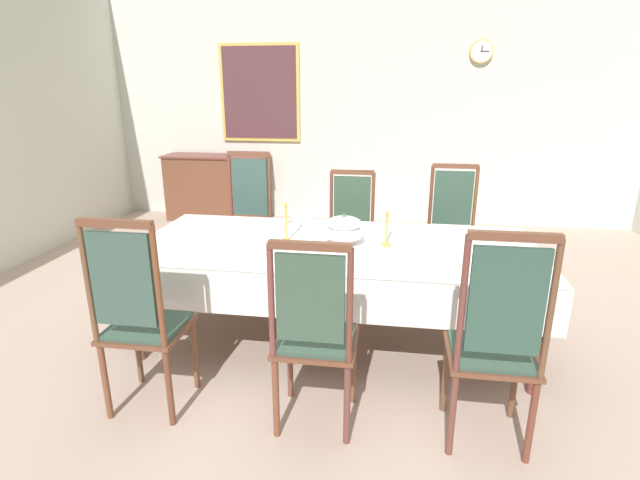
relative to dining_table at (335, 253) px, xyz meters
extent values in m
cube|color=#B79F8F|center=(0.00, -0.01, -0.69)|extent=(7.03, 6.85, 0.04)
cube|color=silver|center=(0.00, 3.46, 0.92)|extent=(7.03, 0.08, 3.19)
cylinder|color=brown|center=(-1.30, -0.52, -0.32)|extent=(0.07, 0.07, 0.71)
cylinder|color=brown|center=(1.30, -0.52, -0.32)|extent=(0.07, 0.07, 0.71)
cylinder|color=brown|center=(-1.30, 0.52, -0.32)|extent=(0.07, 0.07, 0.71)
cylinder|color=brown|center=(1.30, 0.52, -0.32)|extent=(0.07, 0.07, 0.71)
cube|color=brown|center=(0.00, 0.00, 0.00)|extent=(2.68, 1.11, 0.08)
cube|color=brown|center=(0.00, 0.00, 0.05)|extent=(2.80, 1.23, 0.03)
cube|color=white|center=(0.00, 0.00, 0.07)|extent=(2.82, 1.25, 0.00)
cube|color=white|center=(0.00, -0.62, -0.08)|extent=(2.82, 0.00, 0.30)
cube|color=white|center=(0.00, 0.62, -0.08)|extent=(2.82, 0.00, 0.30)
cube|color=white|center=(-1.40, 0.00, -0.08)|extent=(0.00, 1.25, 0.30)
cube|color=white|center=(1.40, 0.00, -0.08)|extent=(0.00, 1.25, 0.30)
cylinder|color=brown|center=(-1.16, -0.78, -0.44)|extent=(0.04, 0.04, 0.47)
cylinder|color=brown|center=(-0.78, -0.78, -0.44)|extent=(0.04, 0.04, 0.47)
cylinder|color=brown|center=(-1.16, -1.14, -0.44)|extent=(0.04, 0.04, 0.47)
cylinder|color=brown|center=(-0.78, -1.14, -0.44)|extent=(0.04, 0.04, 0.47)
cube|color=brown|center=(-0.97, -0.96, -0.19)|extent=(0.44, 0.42, 0.03)
cube|color=#365041|center=(-0.97, -0.96, -0.16)|extent=(0.40, 0.38, 0.02)
cylinder|color=brown|center=(-1.16, -1.15, 0.16)|extent=(0.03, 0.03, 0.67)
cylinder|color=brown|center=(-0.77, -1.15, 0.16)|extent=(0.03, 0.03, 0.67)
cube|color=#374F45|center=(-0.97, -1.15, 0.20)|extent=(0.34, 0.02, 0.51)
cube|color=brown|center=(-0.97, -1.15, 0.50)|extent=(0.40, 0.04, 0.04)
cylinder|color=brown|center=(-0.78, 0.78, -0.44)|extent=(0.04, 0.04, 0.47)
cylinder|color=brown|center=(-1.16, 0.78, -0.44)|extent=(0.04, 0.04, 0.47)
cylinder|color=brown|center=(-0.78, 1.14, -0.44)|extent=(0.04, 0.04, 0.47)
cylinder|color=brown|center=(-1.16, 1.14, -0.44)|extent=(0.04, 0.04, 0.47)
cube|color=brown|center=(-0.97, 0.96, -0.19)|extent=(0.44, 0.42, 0.03)
cube|color=#365041|center=(-0.97, 0.96, -0.16)|extent=(0.40, 0.38, 0.02)
cylinder|color=brown|center=(-0.77, 1.15, 0.18)|extent=(0.03, 0.03, 0.71)
cylinder|color=brown|center=(-1.16, 1.15, 0.18)|extent=(0.03, 0.03, 0.71)
cube|color=#334E48|center=(-0.97, 1.15, 0.22)|extent=(0.34, 0.02, 0.54)
cube|color=brown|center=(-0.97, 1.15, 0.54)|extent=(0.40, 0.04, 0.04)
cylinder|color=brown|center=(-0.18, -0.78, -0.44)|extent=(0.04, 0.04, 0.47)
cylinder|color=brown|center=(0.20, -0.78, -0.44)|extent=(0.04, 0.04, 0.47)
cylinder|color=brown|center=(-0.18, -1.14, -0.44)|extent=(0.04, 0.04, 0.47)
cylinder|color=brown|center=(0.20, -1.14, -0.44)|extent=(0.04, 0.04, 0.47)
cube|color=brown|center=(0.01, -0.96, -0.19)|extent=(0.44, 0.42, 0.03)
cube|color=#365041|center=(0.01, -0.96, -0.16)|extent=(0.40, 0.38, 0.02)
cylinder|color=brown|center=(-0.18, -1.15, 0.13)|extent=(0.03, 0.03, 0.60)
cylinder|color=brown|center=(0.21, -1.15, 0.13)|extent=(0.03, 0.03, 0.60)
cube|color=#384E3E|center=(0.01, -1.15, 0.16)|extent=(0.34, 0.02, 0.46)
cube|color=brown|center=(0.01, -1.15, 0.43)|extent=(0.40, 0.04, 0.04)
cylinder|color=brown|center=(0.20, 0.78, -0.44)|extent=(0.04, 0.04, 0.47)
cylinder|color=brown|center=(-0.18, 0.78, -0.44)|extent=(0.04, 0.04, 0.47)
cylinder|color=brown|center=(0.20, 1.14, -0.44)|extent=(0.04, 0.04, 0.47)
cylinder|color=brown|center=(-0.18, 1.14, -0.44)|extent=(0.04, 0.04, 0.47)
cube|color=brown|center=(0.01, 0.96, -0.19)|extent=(0.44, 0.42, 0.03)
cube|color=#365041|center=(0.01, 0.96, -0.16)|extent=(0.40, 0.38, 0.02)
cylinder|color=brown|center=(0.21, 1.15, 0.11)|extent=(0.03, 0.03, 0.56)
cylinder|color=brown|center=(-0.18, 1.15, 0.11)|extent=(0.03, 0.03, 0.56)
cube|color=#354D3D|center=(0.01, 1.15, 0.14)|extent=(0.34, 0.02, 0.43)
cube|color=brown|center=(0.01, 1.15, 0.39)|extent=(0.40, 0.04, 0.04)
cylinder|color=brown|center=(0.74, -0.78, -0.44)|extent=(0.04, 0.04, 0.47)
cylinder|color=brown|center=(1.12, -0.78, -0.44)|extent=(0.04, 0.04, 0.47)
cylinder|color=brown|center=(0.74, -1.14, -0.44)|extent=(0.04, 0.04, 0.47)
cylinder|color=brown|center=(1.12, -1.14, -0.44)|extent=(0.04, 0.04, 0.47)
cube|color=brown|center=(0.93, -0.96, -0.19)|extent=(0.44, 0.42, 0.03)
cube|color=#365041|center=(0.93, -0.96, -0.16)|extent=(0.40, 0.38, 0.02)
cylinder|color=brown|center=(0.73, -1.15, 0.17)|extent=(0.03, 0.03, 0.69)
cylinder|color=brown|center=(1.12, -1.15, 0.17)|extent=(0.03, 0.03, 0.69)
cube|color=#2F4C40|center=(0.93, -1.15, 0.21)|extent=(0.34, 0.02, 0.53)
cube|color=brown|center=(0.93, -1.15, 0.52)|extent=(0.40, 0.04, 0.04)
cylinder|color=brown|center=(1.12, 0.78, -0.44)|extent=(0.04, 0.04, 0.47)
cylinder|color=brown|center=(0.74, 0.78, -0.44)|extent=(0.04, 0.04, 0.47)
cylinder|color=brown|center=(1.12, 1.14, -0.44)|extent=(0.04, 0.04, 0.47)
cylinder|color=brown|center=(0.74, 1.14, -0.44)|extent=(0.04, 0.04, 0.47)
cube|color=brown|center=(0.93, 0.96, -0.19)|extent=(0.44, 0.42, 0.03)
cube|color=#365041|center=(0.93, 0.96, -0.16)|extent=(0.40, 0.38, 0.02)
cylinder|color=brown|center=(1.12, 1.15, 0.15)|extent=(0.03, 0.03, 0.64)
cylinder|color=brown|center=(0.73, 1.15, 0.15)|extent=(0.03, 0.03, 0.64)
cube|color=#314B3D|center=(0.93, 1.15, 0.18)|extent=(0.34, 0.02, 0.49)
cube|color=brown|center=(0.93, 1.15, 0.47)|extent=(0.40, 0.04, 0.04)
cylinder|color=silver|center=(0.06, 0.00, 0.08)|extent=(0.15, 0.15, 0.02)
ellipsoid|color=silver|center=(0.06, 0.00, 0.15)|extent=(0.28, 0.28, 0.12)
ellipsoid|color=silver|center=(0.06, 0.00, 0.22)|extent=(0.25, 0.25, 0.10)
sphere|color=#42785B|center=(0.06, 0.00, 0.28)|extent=(0.03, 0.03, 0.03)
cylinder|color=gold|center=(-0.36, 0.00, 0.08)|extent=(0.07, 0.07, 0.02)
cylinder|color=gold|center=(-0.36, 0.00, 0.22)|extent=(0.02, 0.02, 0.26)
cone|color=gold|center=(-0.36, 0.00, 0.35)|extent=(0.04, 0.04, 0.02)
cylinder|color=silver|center=(-0.36, 0.00, 0.41)|extent=(0.02, 0.02, 0.10)
cylinder|color=gold|center=(0.36, 0.00, 0.08)|extent=(0.07, 0.07, 0.02)
cylinder|color=gold|center=(0.36, 0.00, 0.20)|extent=(0.02, 0.02, 0.22)
cone|color=gold|center=(0.36, 0.00, 0.32)|extent=(0.04, 0.04, 0.02)
cylinder|color=silver|center=(0.36, 0.00, 0.38)|extent=(0.02, 0.02, 0.10)
cylinder|color=silver|center=(0.00, 0.47, 0.09)|extent=(0.18, 0.18, 0.04)
cylinder|color=silver|center=(0.00, 0.47, 0.10)|extent=(0.15, 0.15, 0.03)
torus|color=#42785B|center=(0.00, 0.47, 0.11)|extent=(0.18, 0.18, 0.01)
cylinder|color=silver|center=(-0.33, 0.48, 0.09)|extent=(0.18, 0.18, 0.04)
cylinder|color=silver|center=(-0.33, 0.48, 0.10)|extent=(0.15, 0.15, 0.03)
torus|color=#42785B|center=(-0.33, 0.48, 0.11)|extent=(0.17, 0.17, 0.01)
cube|color=gold|center=(-0.13, 0.44, 0.07)|extent=(0.02, 0.14, 0.00)
ellipsoid|color=gold|center=(-0.12, 0.52, 0.08)|extent=(0.03, 0.05, 0.01)
cube|color=gold|center=(-0.46, 0.45, 0.07)|extent=(0.04, 0.14, 0.00)
ellipsoid|color=gold|center=(-0.44, 0.53, 0.08)|extent=(0.03, 0.05, 0.01)
cube|color=brown|center=(-2.04, 3.14, -0.23)|extent=(1.40, 0.44, 0.88)
cube|color=brown|center=(-2.04, 3.14, 0.22)|extent=(1.44, 0.48, 0.02)
cube|color=brown|center=(-1.69, 3.36, -0.23)|extent=(0.59, 0.01, 0.70)
cube|color=brown|center=(-2.39, 3.36, -0.23)|extent=(0.59, 0.01, 0.70)
cylinder|color=#D1B251|center=(1.39, 3.39, 1.55)|extent=(0.28, 0.05, 0.28)
cylinder|color=silver|center=(1.39, 3.36, 1.55)|extent=(0.25, 0.01, 0.25)
cube|color=black|center=(1.39, 3.35, 1.58)|extent=(0.01, 0.00, 0.07)
cube|color=black|center=(1.43, 3.35, 1.55)|extent=(0.10, 0.00, 0.01)
cube|color=#D1B251|center=(-1.46, 3.40, 1.05)|extent=(1.09, 0.04, 1.28)
cube|color=#512F35|center=(-1.46, 3.38, 1.05)|extent=(1.01, 0.01, 1.20)
camera|label=1|loc=(0.39, -3.28, 1.15)|focal=27.33mm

